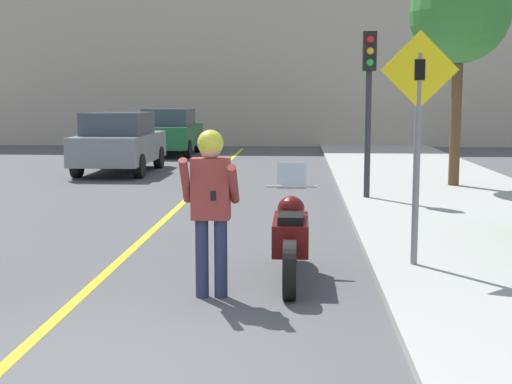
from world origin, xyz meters
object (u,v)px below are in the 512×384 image
at_px(parked_car_green, 170,132).
at_px(crossing_sign, 418,126).
at_px(motorcycle, 291,237).
at_px(street_tree, 460,14).
at_px(person_biker, 211,195).
at_px(traffic_light, 369,82).
at_px(parked_car_grey, 120,142).

bearing_deg(parked_car_green, crossing_sign, -70.41).
bearing_deg(motorcycle, street_tree, 66.45).
xyz_separation_m(person_biker, parked_car_green, (-3.76, 18.27, -0.24)).
relative_size(motorcycle, street_tree, 0.45).
xyz_separation_m(person_biker, traffic_light, (2.28, 6.96, 1.30)).
bearing_deg(crossing_sign, street_tree, 74.87).
xyz_separation_m(person_biker, parked_car_grey, (-4.07, 12.21, -0.24)).
relative_size(motorcycle, person_biker, 1.26).
bearing_deg(crossing_sign, person_biker, -152.62).
relative_size(crossing_sign, traffic_light, 0.85).
xyz_separation_m(street_tree, parked_car_green, (-8.21, 9.18, -3.07)).
distance_m(street_tree, parked_car_green, 12.69).
bearing_deg(parked_car_grey, motorcycle, -66.77).
xyz_separation_m(motorcycle, parked_car_grey, (-4.90, 11.43, 0.35)).
height_order(crossing_sign, parked_car_grey, crossing_sign).
xyz_separation_m(traffic_light, parked_car_grey, (-6.35, 5.25, -1.54)).
distance_m(person_biker, crossing_sign, 2.69).
bearing_deg(motorcycle, parked_car_grey, 113.23).
relative_size(street_tree, parked_car_green, 1.18).
bearing_deg(crossing_sign, parked_car_green, 109.59).
height_order(crossing_sign, street_tree, street_tree).
bearing_deg(parked_car_grey, traffic_light, -39.55).
bearing_deg(street_tree, traffic_light, -135.62).
distance_m(crossing_sign, street_tree, 8.45).
xyz_separation_m(crossing_sign, traffic_light, (-0.03, 5.77, 0.62)).
height_order(motorcycle, crossing_sign, crossing_sign).
bearing_deg(crossing_sign, traffic_light, 90.34).
bearing_deg(motorcycle, crossing_sign, 15.55).
xyz_separation_m(person_biker, street_tree, (4.44, 9.08, 2.82)).
bearing_deg(parked_car_grey, person_biker, -71.54).
relative_size(street_tree, parked_car_grey, 1.18).
height_order(person_biker, parked_car_green, person_biker).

